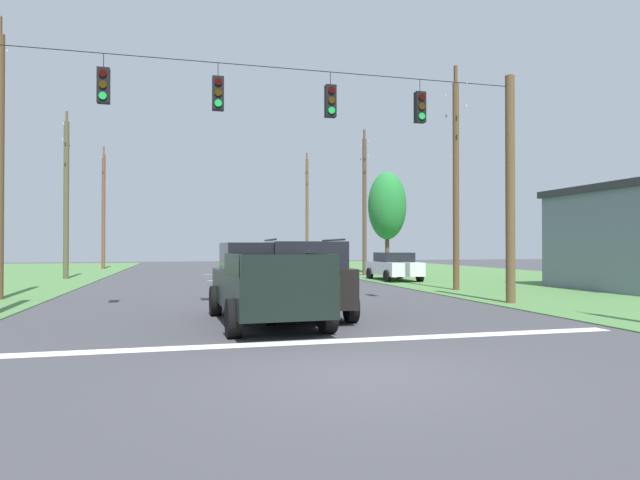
% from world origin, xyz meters
% --- Properties ---
extents(ground_plane, '(120.00, 120.00, 0.00)m').
position_xyz_m(ground_plane, '(0.00, 0.00, 0.00)').
color(ground_plane, '#3D3D42').
extents(shoulder_grass_right, '(16.00, 80.00, 0.03)m').
position_xyz_m(shoulder_grass_right, '(14.97, 15.00, 0.01)').
color(shoulder_grass_right, '#4A783F').
rests_on(shoulder_grass_right, ground).
extents(stop_bar_stripe, '(13.24, 0.45, 0.01)m').
position_xyz_m(stop_bar_stripe, '(0.00, 2.64, 0.00)').
color(stop_bar_stripe, white).
rests_on(stop_bar_stripe, ground).
extents(lane_dash_0, '(2.50, 0.15, 0.01)m').
position_xyz_m(lane_dash_0, '(0.00, 8.64, 0.00)').
color(lane_dash_0, white).
rests_on(lane_dash_0, ground).
extents(lane_dash_1, '(2.50, 0.15, 0.01)m').
position_xyz_m(lane_dash_1, '(0.00, 15.63, 0.00)').
color(lane_dash_1, white).
rests_on(lane_dash_1, ground).
extents(lane_dash_2, '(2.50, 0.15, 0.01)m').
position_xyz_m(lane_dash_2, '(0.00, 22.17, 0.00)').
color(lane_dash_2, white).
rests_on(lane_dash_2, ground).
extents(lane_dash_3, '(2.50, 0.15, 0.01)m').
position_xyz_m(lane_dash_3, '(0.00, 28.80, 0.00)').
color(lane_dash_3, white).
rests_on(lane_dash_3, ground).
extents(overhead_signal_span, '(15.54, 0.31, 7.41)m').
position_xyz_m(overhead_signal_span, '(0.12, 7.88, 4.19)').
color(overhead_signal_span, brown).
rests_on(overhead_signal_span, ground).
extents(pickup_truck, '(2.46, 5.48, 1.95)m').
position_xyz_m(pickup_truck, '(-0.61, 5.49, 0.97)').
color(pickup_truck, black).
rests_on(pickup_truck, ground).
extents(suv_black, '(2.42, 4.89, 2.05)m').
position_xyz_m(suv_black, '(0.56, 6.67, 1.06)').
color(suv_black, black).
rests_on(suv_black, ground).
extents(distant_car_crossing_white, '(2.10, 4.34, 1.52)m').
position_xyz_m(distant_car_crossing_white, '(8.53, 19.78, 0.79)').
color(distant_car_crossing_white, silver).
rests_on(distant_car_crossing_white, ground).
extents(utility_pole_mid_right, '(0.26, 1.91, 9.48)m').
position_xyz_m(utility_pole_mid_right, '(8.60, 13.03, 4.72)').
color(utility_pole_mid_right, brown).
rests_on(utility_pole_mid_right, ground).
extents(utility_pole_far_right, '(0.26, 1.66, 9.24)m').
position_xyz_m(utility_pole_far_right, '(8.59, 24.83, 4.64)').
color(utility_pole_far_right, brown).
rests_on(utility_pole_far_right, ground).
extents(utility_pole_near_left, '(0.27, 1.75, 10.17)m').
position_xyz_m(utility_pole_near_left, '(8.15, 39.22, 5.13)').
color(utility_pole_near_left, brown).
rests_on(utility_pole_near_left, ground).
extents(utility_pole_distant_right, '(0.29, 1.99, 9.50)m').
position_xyz_m(utility_pole_distant_right, '(-8.94, 25.46, 4.73)').
color(utility_pole_distant_right, brown).
rests_on(utility_pole_distant_right, ground).
extents(utility_pole_distant_left, '(0.29, 1.85, 9.94)m').
position_xyz_m(utility_pole_distant_left, '(-8.78, 38.93, 4.80)').
color(utility_pole_distant_left, brown).
rests_on(utility_pole_distant_left, ground).
extents(tree_roadside_right, '(2.58, 2.58, 6.87)m').
position_xyz_m(tree_roadside_right, '(10.82, 26.61, 4.57)').
color(tree_roadside_right, brown).
rests_on(tree_roadside_right, ground).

